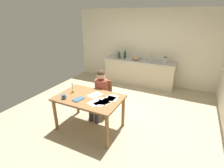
# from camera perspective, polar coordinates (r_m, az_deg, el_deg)

# --- Properties ---
(ground_plane) EXTENTS (5.20, 5.20, 0.04)m
(ground_plane) POSITION_cam_1_polar(r_m,az_deg,el_deg) (4.50, -0.17, -9.84)
(ground_plane) COLOR tan
(wall_back) EXTENTS (5.20, 0.12, 2.60)m
(wall_back) POSITION_cam_1_polar(r_m,az_deg,el_deg) (6.33, 10.59, 12.25)
(wall_back) COLOR silver
(wall_back) RESTS_ON ground
(kitchen_counter) EXTENTS (2.52, 0.64, 0.90)m
(kitchen_counter) POSITION_cam_1_polar(r_m,az_deg,el_deg) (6.20, 9.10, 4.03)
(kitchen_counter) COLOR beige
(kitchen_counter) RESTS_ON ground
(dining_table) EXTENTS (1.38, 0.90, 0.77)m
(dining_table) POSITION_cam_1_polar(r_m,az_deg,el_deg) (3.64, -7.77, -5.93)
(dining_table) COLOR olive
(dining_table) RESTS_ON ground
(chair_at_table) EXTENTS (0.40, 0.40, 0.88)m
(chair_at_table) POSITION_cam_1_polar(r_m,az_deg,el_deg) (4.25, -3.00, -3.92)
(chair_at_table) COLOR olive
(chair_at_table) RESTS_ON ground
(person_seated) EXTENTS (0.32, 0.59, 1.19)m
(person_seated) POSITION_cam_1_polar(r_m,az_deg,el_deg) (4.06, -4.08, -2.42)
(person_seated) COLOR brown
(person_seated) RESTS_ON ground
(coffee_mug) EXTENTS (0.12, 0.08, 0.09)m
(coffee_mug) POSITION_cam_1_polar(r_m,az_deg,el_deg) (3.61, -16.05, -4.19)
(coffee_mug) COLOR #33598C
(coffee_mug) RESTS_ON dining_table
(candlestick) EXTENTS (0.06, 0.06, 0.24)m
(candlestick) POSITION_cam_1_polar(r_m,az_deg,el_deg) (3.84, -13.18, -1.87)
(candlestick) COLOR gold
(candlestick) RESTS_ON dining_table
(book_magazine) EXTENTS (0.19, 0.26, 0.02)m
(book_magazine) POSITION_cam_1_polar(r_m,az_deg,el_deg) (3.52, -11.34, -5.08)
(book_magazine) COLOR #385E7D
(book_magazine) RESTS_ON dining_table
(paper_letter) EXTENTS (0.29, 0.35, 0.00)m
(paper_letter) POSITION_cam_1_polar(r_m,az_deg,el_deg) (3.37, -5.53, -6.18)
(paper_letter) COLOR white
(paper_letter) RESTS_ON dining_table
(paper_bill) EXTENTS (0.27, 0.34, 0.00)m
(paper_bill) POSITION_cam_1_polar(r_m,az_deg,el_deg) (3.52, 0.12, -4.75)
(paper_bill) COLOR white
(paper_bill) RESTS_ON dining_table
(paper_envelope) EXTENTS (0.23, 0.31, 0.00)m
(paper_envelope) POSITION_cam_1_polar(r_m,az_deg,el_deg) (3.47, -0.98, -5.13)
(paper_envelope) COLOR white
(paper_envelope) RESTS_ON dining_table
(paper_receipt) EXTENTS (0.28, 0.34, 0.00)m
(paper_receipt) POSITION_cam_1_polar(r_m,az_deg,el_deg) (3.67, -5.73, -3.66)
(paper_receipt) COLOR white
(paper_receipt) RESTS_ON dining_table
(paper_notice) EXTENTS (0.29, 0.35, 0.00)m
(paper_notice) POSITION_cam_1_polar(r_m,az_deg,el_deg) (3.40, -2.85, -5.85)
(paper_notice) COLOR white
(paper_notice) RESTS_ON dining_table
(paper_flyer) EXTENTS (0.31, 0.36, 0.00)m
(paper_flyer) POSITION_cam_1_polar(r_m,az_deg,el_deg) (3.34, -3.48, -6.39)
(paper_flyer) COLOR white
(paper_flyer) RESTS_ON dining_table
(sink_unit) EXTENTS (0.36, 0.36, 0.24)m
(sink_unit) POSITION_cam_1_polar(r_m,az_deg,el_deg) (5.98, 12.80, 7.78)
(sink_unit) COLOR #B2B7BC
(sink_unit) RESTS_ON kitchen_counter
(bottle_oil) EXTENTS (0.08, 0.08, 0.27)m
(bottle_oil) POSITION_cam_1_polar(r_m,az_deg,el_deg) (6.35, 1.85, 9.99)
(bottle_oil) COLOR #8C999E
(bottle_oil) RESTS_ON kitchen_counter
(bottle_vinegar) EXTENTS (0.07, 0.07, 0.25)m
(bottle_vinegar) POSITION_cam_1_polar(r_m,az_deg,el_deg) (6.22, 2.55, 9.66)
(bottle_vinegar) COLOR #194C23
(bottle_vinegar) RESTS_ON kitchen_counter
(bottle_wine_red) EXTENTS (0.08, 0.08, 0.26)m
(bottle_wine_red) POSITION_cam_1_polar(r_m,az_deg,el_deg) (6.18, 3.49, 9.60)
(bottle_wine_red) COLOR #8C999E
(bottle_wine_red) RESTS_ON kitchen_counter
(bottle_sauce) EXTENTS (0.07, 0.07, 0.30)m
(bottle_sauce) POSITION_cam_1_polar(r_m,az_deg,el_deg) (6.24, 4.43, 9.87)
(bottle_sauce) COLOR black
(bottle_sauce) RESTS_ON kitchen_counter
(mixing_bowl) EXTENTS (0.28, 0.28, 0.13)m
(mixing_bowl) POSITION_cam_1_polar(r_m,az_deg,el_deg) (6.06, 8.15, 8.69)
(mixing_bowl) COLOR tan
(mixing_bowl) RESTS_ON kitchen_counter
(stovetop_kettle) EXTENTS (0.18, 0.18, 0.22)m
(stovetop_kettle) POSITION_cam_1_polar(r_m,az_deg,el_deg) (5.87, 17.57, 7.78)
(stovetop_kettle) COLOR #B7BABF
(stovetop_kettle) RESTS_ON kitchen_counter
(wine_glass_near_sink) EXTENTS (0.07, 0.07, 0.15)m
(wine_glass_near_sink) POSITION_cam_1_polar(r_m,az_deg,el_deg) (6.18, 10.29, 9.25)
(wine_glass_near_sink) COLOR silver
(wine_glass_near_sink) RESTS_ON kitchen_counter
(wine_glass_by_kettle) EXTENTS (0.07, 0.07, 0.15)m
(wine_glass_by_kettle) POSITION_cam_1_polar(r_m,az_deg,el_deg) (6.20, 9.38, 9.37)
(wine_glass_by_kettle) COLOR silver
(wine_glass_by_kettle) RESTS_ON kitchen_counter
(wine_glass_back_left) EXTENTS (0.07, 0.07, 0.15)m
(wine_glass_back_left) POSITION_cam_1_polar(r_m,az_deg,el_deg) (6.24, 8.35, 9.50)
(wine_glass_back_left) COLOR silver
(wine_glass_back_left) RESTS_ON kitchen_counter
(wine_glass_back_right) EXTENTS (0.07, 0.07, 0.15)m
(wine_glass_back_right) POSITION_cam_1_polar(r_m,az_deg,el_deg) (6.26, 7.67, 9.59)
(wine_glass_back_right) COLOR silver
(wine_glass_back_right) RESTS_ON kitchen_counter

